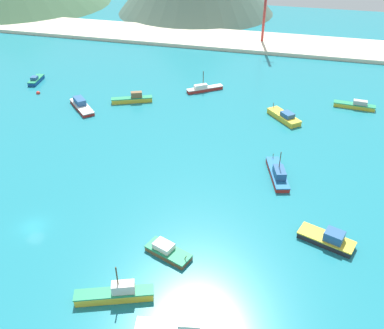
{
  "coord_description": "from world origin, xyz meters",
  "views": [
    {
      "loc": [
        38.56,
        -42.91,
        46.35
      ],
      "look_at": [
        20.77,
        24.43,
        0.26
      ],
      "focal_mm": 38.76,
      "sensor_mm": 36.0,
      "label": 1
    }
  ],
  "objects_px": {
    "fishing_boat_2": "(133,99)",
    "fishing_boat_13": "(204,88)",
    "fishing_boat_3": "(167,251)",
    "fishing_boat_5": "(180,328)",
    "fishing_boat_12": "(355,105)",
    "fishing_boat_11": "(116,294)",
    "fishing_boat_1": "(284,117)",
    "fishing_boat_8": "(278,174)",
    "fishing_boat_14": "(328,239)",
    "fishing_boat_9": "(81,105)",
    "fishing_boat_10": "(36,80)",
    "buoy_1": "(38,93)"
  },
  "relations": [
    {
      "from": "fishing_boat_2",
      "to": "fishing_boat_13",
      "type": "distance_m",
      "value": 20.2
    },
    {
      "from": "fishing_boat_3",
      "to": "fishing_boat_11",
      "type": "height_order",
      "value": "fishing_boat_11"
    },
    {
      "from": "fishing_boat_11",
      "to": "fishing_boat_13",
      "type": "height_order",
      "value": "fishing_boat_11"
    },
    {
      "from": "fishing_boat_8",
      "to": "buoy_1",
      "type": "bearing_deg",
      "value": 160.73
    },
    {
      "from": "fishing_boat_5",
      "to": "fishing_boat_14",
      "type": "relative_size",
      "value": 1.2
    },
    {
      "from": "fishing_boat_5",
      "to": "fishing_boat_9",
      "type": "xyz_separation_m",
      "value": [
        -42.24,
        55.3,
        0.18
      ]
    },
    {
      "from": "fishing_boat_13",
      "to": "fishing_boat_2",
      "type": "bearing_deg",
      "value": -144.08
    },
    {
      "from": "fishing_boat_5",
      "to": "fishing_boat_12",
      "type": "xyz_separation_m",
      "value": [
        25.27,
        73.19,
        0.13
      ]
    },
    {
      "from": "fishing_boat_1",
      "to": "fishing_boat_9",
      "type": "relative_size",
      "value": 0.94
    },
    {
      "from": "fishing_boat_1",
      "to": "fishing_boat_5",
      "type": "relative_size",
      "value": 0.84
    },
    {
      "from": "fishing_boat_2",
      "to": "fishing_boat_10",
      "type": "xyz_separation_m",
      "value": [
        -32.08,
        5.45,
        -0.19
      ]
    },
    {
      "from": "fishing_boat_8",
      "to": "fishing_boat_14",
      "type": "bearing_deg",
      "value": -60.3
    },
    {
      "from": "fishing_boat_3",
      "to": "fishing_boat_13",
      "type": "xyz_separation_m",
      "value": [
        -8.99,
        61.69,
        0.05
      ]
    },
    {
      "from": "fishing_boat_13",
      "to": "fishing_boat_3",
      "type": "bearing_deg",
      "value": -81.71
    },
    {
      "from": "fishing_boat_1",
      "to": "fishing_boat_10",
      "type": "bearing_deg",
      "value": 175.6
    },
    {
      "from": "fishing_boat_11",
      "to": "fishing_boat_12",
      "type": "distance_m",
      "value": 78.81
    },
    {
      "from": "fishing_boat_2",
      "to": "fishing_boat_5",
      "type": "distance_m",
      "value": 69.33
    },
    {
      "from": "fishing_boat_9",
      "to": "fishing_boat_11",
      "type": "relative_size",
      "value": 0.92
    },
    {
      "from": "buoy_1",
      "to": "fishing_boat_5",
      "type": "bearing_deg",
      "value": -46.2
    },
    {
      "from": "fishing_boat_9",
      "to": "fishing_boat_12",
      "type": "relative_size",
      "value": 0.95
    },
    {
      "from": "fishing_boat_12",
      "to": "fishing_boat_13",
      "type": "bearing_deg",
      "value": 178.97
    },
    {
      "from": "fishing_boat_1",
      "to": "fishing_boat_2",
      "type": "relative_size",
      "value": 0.88
    },
    {
      "from": "fishing_boat_3",
      "to": "fishing_boat_9",
      "type": "bearing_deg",
      "value": 130.41
    },
    {
      "from": "fishing_boat_2",
      "to": "fishing_boat_9",
      "type": "relative_size",
      "value": 1.07
    },
    {
      "from": "fishing_boat_1",
      "to": "fishing_boat_14",
      "type": "relative_size",
      "value": 1.01
    },
    {
      "from": "fishing_boat_5",
      "to": "fishing_boat_10",
      "type": "xyz_separation_m",
      "value": [
        -62.99,
        67.51,
        0.07
      ]
    },
    {
      "from": "fishing_boat_12",
      "to": "fishing_boat_14",
      "type": "bearing_deg",
      "value": -97.86
    },
    {
      "from": "fishing_boat_1",
      "to": "fishing_boat_3",
      "type": "relative_size",
      "value": 1.19
    },
    {
      "from": "fishing_boat_5",
      "to": "fishing_boat_11",
      "type": "relative_size",
      "value": 1.03
    },
    {
      "from": "fishing_boat_14",
      "to": "fishing_boat_2",
      "type": "bearing_deg",
      "value": 140.01
    },
    {
      "from": "fishing_boat_1",
      "to": "fishing_boat_11",
      "type": "bearing_deg",
      "value": -106.85
    },
    {
      "from": "fishing_boat_2",
      "to": "buoy_1",
      "type": "relative_size",
      "value": 9.83
    },
    {
      "from": "fishing_boat_8",
      "to": "fishing_boat_14",
      "type": "relative_size",
      "value": 1.23
    },
    {
      "from": "fishing_boat_10",
      "to": "buoy_1",
      "type": "height_order",
      "value": "fishing_boat_10"
    },
    {
      "from": "fishing_boat_1",
      "to": "fishing_boat_8",
      "type": "xyz_separation_m",
      "value": [
        0.61,
        -24.93,
        0.06
      ]
    },
    {
      "from": "fishing_boat_3",
      "to": "fishing_boat_12",
      "type": "xyz_separation_m",
      "value": [
        30.83,
        60.97,
        0.11
      ]
    },
    {
      "from": "fishing_boat_1",
      "to": "fishing_boat_3",
      "type": "distance_m",
      "value": 51.69
    },
    {
      "from": "fishing_boat_13",
      "to": "buoy_1",
      "type": "xyz_separation_m",
      "value": [
        -43.44,
        -13.44,
        -0.55
      ]
    },
    {
      "from": "fishing_boat_5",
      "to": "fishing_boat_11",
      "type": "xyz_separation_m",
      "value": [
        -9.73,
        2.58,
        0.33
      ]
    },
    {
      "from": "fishing_boat_2",
      "to": "fishing_boat_5",
      "type": "bearing_deg",
      "value": -63.52
    },
    {
      "from": "fishing_boat_9",
      "to": "fishing_boat_13",
      "type": "xyz_separation_m",
      "value": [
        27.69,
        18.61,
        -0.1
      ]
    },
    {
      "from": "buoy_1",
      "to": "fishing_boat_1",
      "type": "bearing_deg",
      "value": 1.34
    },
    {
      "from": "fishing_boat_1",
      "to": "fishing_boat_9",
      "type": "distance_m",
      "value": 50.95
    },
    {
      "from": "fishing_boat_3",
      "to": "fishing_boat_12",
      "type": "height_order",
      "value": "fishing_boat_12"
    },
    {
      "from": "fishing_boat_10",
      "to": "buoy_1",
      "type": "bearing_deg",
      "value": -54.61
    },
    {
      "from": "fishing_boat_8",
      "to": "fishing_boat_3",
      "type": "bearing_deg",
      "value": -120.12
    },
    {
      "from": "fishing_boat_2",
      "to": "fishing_boat_13",
      "type": "bearing_deg",
      "value": 35.92
    },
    {
      "from": "fishing_boat_1",
      "to": "fishing_boat_12",
      "type": "xyz_separation_m",
      "value": [
        17.01,
        11.16,
        -0.03
      ]
    },
    {
      "from": "fishing_boat_13",
      "to": "fishing_boat_8",
      "type": "bearing_deg",
      "value": -57.53
    },
    {
      "from": "fishing_boat_2",
      "to": "fishing_boat_11",
      "type": "distance_m",
      "value": 63.13
    }
  ]
}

